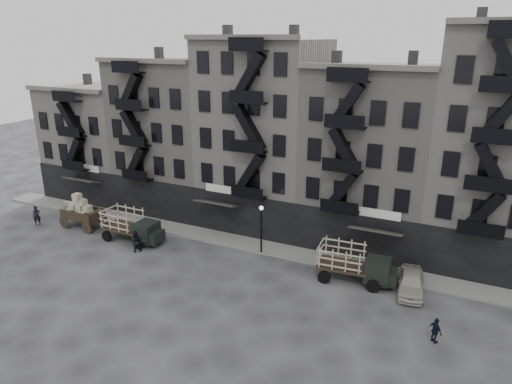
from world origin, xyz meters
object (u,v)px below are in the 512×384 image
at_px(pedestrian_west, 37,216).
at_px(policeman, 435,331).
at_px(stake_truck_west, 131,224).
at_px(stake_truck_east, 355,261).
at_px(pedestrian_mid, 135,241).
at_px(wagon, 81,208).
at_px(car_east, 411,282).
at_px(horse, 70,205).

distance_m(pedestrian_west, policeman, 36.34).
bearing_deg(stake_truck_west, stake_truck_east, 4.87).
bearing_deg(stake_truck_west, pedestrian_west, -173.56).
bearing_deg(policeman, stake_truck_west, 35.28).
bearing_deg(policeman, pedestrian_mid, 38.48).
xyz_separation_m(wagon, stake_truck_east, (25.86, 1.02, -0.31)).
height_order(stake_truck_east, car_east, stake_truck_east).
bearing_deg(wagon, pedestrian_mid, -13.45).
xyz_separation_m(wagon, stake_truck_west, (6.33, -0.45, -0.32)).
bearing_deg(stake_truck_west, car_east, 4.79).
height_order(wagon, pedestrian_west, wagon).
xyz_separation_m(horse, pedestrian_west, (-0.36, -3.69, 0.15)).
relative_size(stake_truck_east, policeman, 3.55).
distance_m(horse, wagon, 4.62).
xyz_separation_m(stake_truck_east, pedestrian_west, (-30.14, -2.56, -0.67)).
bearing_deg(horse, pedestrian_west, 151.19).
distance_m(stake_truck_east, pedestrian_west, 30.26).
height_order(stake_truck_east, pedestrian_mid, stake_truck_east).
bearing_deg(horse, wagon, -142.01).
bearing_deg(wagon, stake_truck_east, 3.03).
distance_m(horse, pedestrian_mid, 12.68).
height_order(stake_truck_west, pedestrian_mid, stake_truck_west).
height_order(horse, stake_truck_east, stake_truck_east).
bearing_deg(stake_truck_west, horse, 166.34).
relative_size(wagon, car_east, 0.90).
relative_size(horse, pedestrian_mid, 1.02).
relative_size(wagon, pedestrian_west, 2.12).
relative_size(stake_truck_west, stake_truck_east, 0.98).
relative_size(stake_truck_east, pedestrian_mid, 3.09).
relative_size(stake_truck_west, pedestrian_mid, 3.03).
bearing_deg(wagon, stake_truck_west, -3.27).
relative_size(pedestrian_west, policeman, 1.17).
distance_m(car_east, pedestrian_west, 34.29).
xyz_separation_m(car_east, pedestrian_mid, (-21.85, -3.33, 0.17)).
bearing_deg(stake_truck_west, policeman, -7.31).
height_order(car_east, policeman, policeman).
bearing_deg(car_east, stake_truck_west, 176.97).
xyz_separation_m(pedestrian_mid, policeman, (23.93, -1.96, -0.12)).
bearing_deg(pedestrian_mid, stake_truck_west, -87.05).
height_order(stake_truck_west, policeman, stake_truck_west).
relative_size(car_east, pedestrian_west, 2.36).
bearing_deg(pedestrian_west, stake_truck_west, -41.85).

